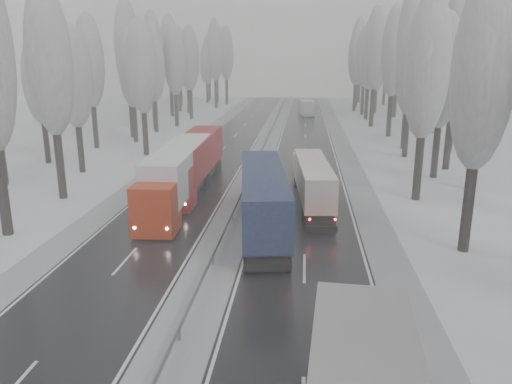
% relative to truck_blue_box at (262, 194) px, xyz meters
% --- Properties ---
extents(carriageway_right, '(7.50, 200.00, 0.03)m').
position_rel_truck_blue_box_xyz_m(carriageway_right, '(2.94, 11.76, -2.58)').
color(carriageway_right, black).
rests_on(carriageway_right, ground).
extents(carriageway_left, '(7.50, 200.00, 0.03)m').
position_rel_truck_blue_box_xyz_m(carriageway_left, '(-7.56, 11.76, -2.58)').
color(carriageway_left, black).
rests_on(carriageway_left, ground).
extents(median_slush, '(3.00, 200.00, 0.04)m').
position_rel_truck_blue_box_xyz_m(median_slush, '(-2.31, 11.76, -2.57)').
color(median_slush, '#ADB1B5').
rests_on(median_slush, ground).
extents(shoulder_right, '(2.40, 200.00, 0.04)m').
position_rel_truck_blue_box_xyz_m(shoulder_right, '(7.89, 11.76, -2.57)').
color(shoulder_right, '#ADB1B5').
rests_on(shoulder_right, ground).
extents(shoulder_left, '(2.40, 200.00, 0.04)m').
position_rel_truck_blue_box_xyz_m(shoulder_left, '(-12.51, 11.76, -2.57)').
color(shoulder_left, '#ADB1B5').
rests_on(shoulder_left, ground).
extents(median_guardrail, '(0.12, 200.00, 0.76)m').
position_rel_truck_blue_box_xyz_m(median_guardrail, '(-2.31, 11.74, -1.99)').
color(median_guardrail, slate).
rests_on(median_guardrail, ground).
extents(tree_16, '(3.60, 3.60, 16.53)m').
position_rel_truck_blue_box_xyz_m(tree_16, '(12.72, -2.58, 8.08)').
color(tree_16, black).
rests_on(tree_16, ground).
extents(tree_18, '(3.60, 3.60, 16.58)m').
position_rel_truck_blue_box_xyz_m(tree_18, '(12.19, 8.79, 8.11)').
color(tree_18, black).
rests_on(tree_18, ground).
extents(tree_19, '(3.60, 3.60, 14.57)m').
position_rel_truck_blue_box_xyz_m(tree_19, '(17.71, 12.79, 6.82)').
color(tree_19, black).
rests_on(tree_19, ground).
extents(tree_20, '(3.60, 3.60, 15.71)m').
position_rel_truck_blue_box_xyz_m(tree_20, '(15.58, 16.92, 7.55)').
color(tree_20, black).
rests_on(tree_20, ground).
extents(tree_21, '(3.60, 3.60, 18.62)m').
position_rel_truck_blue_box_xyz_m(tree_21, '(17.81, 20.92, 9.41)').
color(tree_21, black).
rests_on(tree_21, ground).
extents(tree_22, '(3.60, 3.60, 15.86)m').
position_rel_truck_blue_box_xyz_m(tree_22, '(14.71, 27.36, 7.65)').
color(tree_22, black).
rests_on(tree_22, ground).
extents(tree_23, '(3.60, 3.60, 13.55)m').
position_rel_truck_blue_box_xyz_m(tree_23, '(21.00, 31.36, 6.17)').
color(tree_23, black).
rests_on(tree_23, ground).
extents(tree_24, '(3.60, 3.60, 20.49)m').
position_rel_truck_blue_box_xyz_m(tree_24, '(15.58, 32.78, 10.59)').
color(tree_24, black).
rests_on(tree_24, ground).
extents(tree_25, '(3.60, 3.60, 19.44)m').
position_rel_truck_blue_box_xyz_m(tree_25, '(22.50, 36.78, 9.93)').
color(tree_25, black).
rests_on(tree_25, ground).
extents(tree_26, '(3.60, 3.60, 18.78)m').
position_rel_truck_blue_box_xyz_m(tree_26, '(15.25, 43.03, 9.51)').
color(tree_26, black).
rests_on(tree_26, ground).
extents(tree_27, '(3.60, 3.60, 17.62)m').
position_rel_truck_blue_box_xyz_m(tree_27, '(22.40, 47.03, 8.77)').
color(tree_27, black).
rests_on(tree_27, ground).
extents(tree_28, '(3.60, 3.60, 19.62)m').
position_rel_truck_blue_box_xyz_m(tree_28, '(14.03, 53.71, 10.04)').
color(tree_28, black).
rests_on(tree_28, ground).
extents(tree_29, '(3.60, 3.60, 18.11)m').
position_rel_truck_blue_box_xyz_m(tree_29, '(21.40, 57.71, 9.08)').
color(tree_29, black).
rests_on(tree_29, ground).
extents(tree_30, '(3.60, 3.60, 17.86)m').
position_rel_truck_blue_box_xyz_m(tree_30, '(14.25, 63.46, 8.92)').
color(tree_30, black).
rests_on(tree_30, ground).
extents(tree_31, '(3.60, 3.60, 18.58)m').
position_rel_truck_blue_box_xyz_m(tree_31, '(20.16, 67.46, 9.38)').
color(tree_31, black).
rests_on(tree_31, ground).
extents(tree_32, '(3.60, 3.60, 17.33)m').
position_rel_truck_blue_box_xyz_m(tree_32, '(14.32, 70.97, 8.59)').
color(tree_32, black).
rests_on(tree_32, ground).
extents(tree_33, '(3.60, 3.60, 14.33)m').
position_rel_truck_blue_box_xyz_m(tree_33, '(17.46, 74.97, 6.67)').
color(tree_33, black).
rests_on(tree_33, ground).
extents(tree_34, '(3.60, 3.60, 17.63)m').
position_rel_truck_blue_box_xyz_m(tree_34, '(13.42, 78.07, 8.78)').
color(tree_34, black).
rests_on(tree_34, ground).
extents(tree_35, '(3.60, 3.60, 18.25)m').
position_rel_truck_blue_box_xyz_m(tree_35, '(22.63, 82.07, 9.17)').
color(tree_35, black).
rests_on(tree_35, ground).
extents(tree_36, '(3.60, 3.60, 20.23)m').
position_rel_truck_blue_box_xyz_m(tree_36, '(14.72, 87.92, 10.43)').
color(tree_36, black).
rests_on(tree_36, ground).
extents(tree_37, '(3.60, 3.60, 16.37)m').
position_rel_truck_blue_box_xyz_m(tree_37, '(21.71, 91.92, 7.97)').
color(tree_37, black).
rests_on(tree_37, ground).
extents(tree_38, '(3.60, 3.60, 17.97)m').
position_rel_truck_blue_box_xyz_m(tree_38, '(16.42, 98.48, 9.00)').
color(tree_38, black).
rests_on(tree_38, ground).
extents(tree_39, '(3.60, 3.60, 16.19)m').
position_rel_truck_blue_box_xyz_m(tree_39, '(19.24, 102.48, 7.86)').
color(tree_39, black).
rests_on(tree_39, ground).
extents(tree_58, '(3.60, 3.60, 17.21)m').
position_rel_truck_blue_box_xyz_m(tree_58, '(-17.44, 6.32, 8.51)').
color(tree_58, black).
rests_on(tree_58, ground).
extents(tree_60, '(3.60, 3.60, 14.84)m').
position_rel_truck_blue_box_xyz_m(tree_60, '(-20.06, 15.96, 7.00)').
color(tree_60, black).
rests_on(tree_60, ground).
extents(tree_61, '(3.60, 3.60, 13.95)m').
position_rel_truck_blue_box_xyz_m(tree_61, '(-25.83, 19.96, 6.43)').
color(tree_61, black).
rests_on(tree_61, ground).
extents(tree_62, '(3.60, 3.60, 16.04)m').
position_rel_truck_blue_box_xyz_m(tree_62, '(-16.26, 25.48, 7.76)').
color(tree_62, black).
rests_on(tree_62, ground).
extents(tree_63, '(3.60, 3.60, 16.88)m').
position_rel_truck_blue_box_xyz_m(tree_63, '(-24.16, 29.48, 8.30)').
color(tree_63, black).
rests_on(tree_63, ground).
extents(tree_64, '(3.60, 3.60, 15.42)m').
position_rel_truck_blue_box_xyz_m(tree_64, '(-20.57, 34.47, 7.37)').
color(tree_64, black).
rests_on(tree_64, ground).
extents(tree_65, '(3.60, 3.60, 19.48)m').
position_rel_truck_blue_box_xyz_m(tree_65, '(-22.37, 38.47, 9.95)').
color(tree_65, black).
rests_on(tree_65, ground).
extents(tree_66, '(3.60, 3.60, 15.23)m').
position_rel_truck_blue_box_xyz_m(tree_66, '(-20.47, 44.10, 7.24)').
color(tree_66, black).
rests_on(tree_66, ground).
extents(tree_67, '(3.60, 3.60, 17.09)m').
position_rel_truck_blue_box_xyz_m(tree_67, '(-21.86, 48.10, 8.44)').
color(tree_67, black).
rests_on(tree_67, ground).
extents(tree_68, '(3.60, 3.60, 16.65)m').
position_rel_truck_blue_box_xyz_m(tree_68, '(-18.89, 50.87, 8.15)').
color(tree_68, black).
rests_on(tree_68, ground).
extents(tree_69, '(3.60, 3.60, 19.35)m').
position_rel_truck_blue_box_xyz_m(tree_69, '(-23.73, 54.87, 9.87)').
color(tree_69, black).
rests_on(tree_69, ground).
extents(tree_70, '(3.60, 3.60, 17.09)m').
position_rel_truck_blue_box_xyz_m(tree_70, '(-18.64, 60.95, 8.44)').
color(tree_70, black).
rests_on(tree_70, ground).
extents(tree_71, '(3.60, 3.60, 19.61)m').
position_rel_truck_blue_box_xyz_m(tree_71, '(-23.40, 64.95, 10.03)').
color(tree_71, black).
rests_on(tree_71, ground).
extents(tree_72, '(3.60, 3.60, 15.11)m').
position_rel_truck_blue_box_xyz_m(tree_72, '(-21.24, 70.29, 7.17)').
color(tree_72, black).
rests_on(tree_72, ground).
extents(tree_73, '(3.60, 3.60, 17.22)m').
position_rel_truck_blue_box_xyz_m(tree_73, '(-24.13, 74.29, 8.51)').
color(tree_73, black).
rests_on(tree_73, ground).
extents(tree_74, '(3.60, 3.60, 19.68)m').
position_rel_truck_blue_box_xyz_m(tree_74, '(-17.39, 81.08, 10.08)').
color(tree_74, black).
rests_on(tree_74, ground).
extents(tree_75, '(3.60, 3.60, 18.60)m').
position_rel_truck_blue_box_xyz_m(tree_75, '(-26.51, 85.08, 9.40)').
color(tree_75, black).
rests_on(tree_75, ground).
extents(tree_76, '(3.60, 3.60, 18.55)m').
position_rel_truck_blue_box_xyz_m(tree_76, '(-16.36, 90.48, 9.36)').
color(tree_76, black).
rests_on(tree_76, ground).
extents(tree_77, '(3.60, 3.60, 14.32)m').
position_rel_truck_blue_box_xyz_m(tree_77, '(-21.97, 94.48, 6.67)').
color(tree_77, black).
rests_on(tree_77, ground).
extents(tree_78, '(3.60, 3.60, 19.55)m').
position_rel_truck_blue_box_xyz_m(tree_78, '(-19.87, 97.07, 10.00)').
color(tree_78, black).
rests_on(tree_78, ground).
extents(tree_79, '(3.60, 3.60, 17.07)m').
position_rel_truck_blue_box_xyz_m(tree_79, '(-22.64, 101.07, 8.42)').
color(tree_79, black).
rests_on(tree_79, ground).
extents(truck_blue_box, '(4.82, 17.47, 4.44)m').
position_rel_truck_blue_box_xyz_m(truck_blue_box, '(0.00, 0.00, 0.00)').
color(truck_blue_box, '#1E234D').
rests_on(truck_blue_box, ground).
extents(truck_cream_box, '(3.37, 14.31, 3.64)m').
position_rel_truck_blue_box_xyz_m(truck_cream_box, '(3.46, 6.79, -0.47)').
color(truck_cream_box, '#B3AF9E').
rests_on(truck_cream_box, ground).
extents(box_truck_distant, '(3.40, 8.31, 3.01)m').
position_rel_truck_blue_box_xyz_m(box_truck_distant, '(3.11, 69.02, -1.06)').
color(box_truck_distant, '#B8BAC0').
rests_on(box_truck_distant, ground).
extents(truck_red_white, '(3.34, 17.95, 4.58)m').
position_rel_truck_blue_box_xyz_m(truck_red_white, '(-7.18, 5.09, 0.08)').
color(truck_red_white, '#A82509').
rests_on(truck_red_white, ground).
extents(truck_red_red, '(3.00, 17.86, 4.57)m').
position_rel_truck_blue_box_xyz_m(truck_red_red, '(-7.15, 10.62, 0.07)').
color(truck_red_red, '#A51309').
rests_on(truck_red_red, ground).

